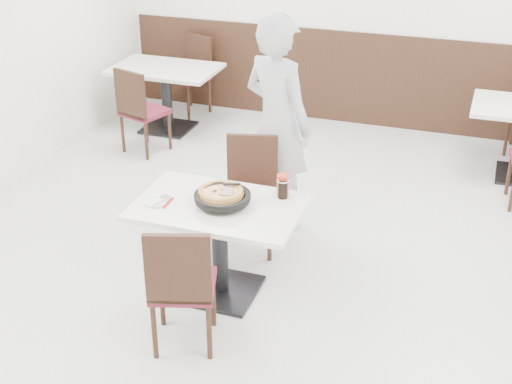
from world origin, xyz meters
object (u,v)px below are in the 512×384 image
(main_table, at_px, (220,249))
(diner_person, at_px, (277,124))
(chair_near, at_px, (183,283))
(cola_glass, at_px, (283,190))
(bg_chair_left_far, at_px, (188,76))
(pizza_pan, at_px, (222,200))
(bg_table_left, at_px, (167,99))
(pizza, at_px, (221,193))
(red_cup, at_px, (283,185))
(bg_chair_left_near, at_px, (145,110))
(chair_far, at_px, (250,198))
(side_plate, at_px, (156,202))

(main_table, relative_size, diner_person, 0.64)
(chair_near, distance_m, cola_glass, 1.03)
(bg_chair_left_far, bearing_deg, pizza_pan, 141.18)
(cola_glass, bearing_deg, bg_table_left, 129.83)
(pizza, relative_size, red_cup, 2.13)
(cola_glass, height_order, red_cup, red_cup)
(red_cup, distance_m, bg_chair_left_far, 3.94)
(bg_chair_left_near, xyz_separation_m, bg_chair_left_far, (-0.05, 1.27, 0.00))
(main_table, relative_size, bg_chair_left_far, 1.26)
(cola_glass, xyz_separation_m, bg_chair_left_far, (-2.23, 3.29, -0.34))
(diner_person, distance_m, bg_chair_left_near, 2.18)
(chair_far, height_order, bg_chair_left_near, same)
(pizza, relative_size, cola_glass, 2.63)
(red_cup, height_order, diner_person, diner_person)
(bg_chair_left_near, bearing_deg, cola_glass, -24.90)
(red_cup, bearing_deg, chair_near, -113.15)
(red_cup, relative_size, bg_table_left, 0.13)
(chair_far, bearing_deg, pizza_pan, 79.83)
(pizza, distance_m, bg_chair_left_near, 2.85)
(red_cup, xyz_separation_m, bg_chair_left_far, (-2.21, 3.24, -0.35))
(pizza_pan, relative_size, pizza, 1.15)
(main_table, bearing_deg, chair_near, -90.80)
(chair_far, bearing_deg, cola_glass, 120.45)
(side_plate, height_order, bg_table_left, side_plate)
(pizza_pan, distance_m, bg_chair_left_far, 4.01)
(pizza, distance_m, side_plate, 0.47)
(cola_glass, height_order, diner_person, diner_person)
(bg_table_left, bearing_deg, bg_chair_left_far, 88.85)
(diner_person, bearing_deg, chair_far, 107.03)
(pizza, height_order, bg_table_left, pizza)
(red_cup, relative_size, bg_chair_left_far, 0.17)
(side_plate, xyz_separation_m, diner_person, (0.50, 1.32, 0.18))
(chair_far, distance_m, red_cup, 0.65)
(pizza_pan, xyz_separation_m, red_cup, (0.36, 0.30, 0.04))
(main_table, distance_m, diner_person, 1.32)
(pizza, bearing_deg, red_cup, 31.32)
(diner_person, relative_size, bg_chair_left_far, 1.98)
(red_cup, bearing_deg, bg_table_left, 130.13)
(main_table, height_order, bg_table_left, same)
(cola_glass, distance_m, diner_person, 1.01)
(chair_near, relative_size, bg_chair_left_near, 1.00)
(pizza, bearing_deg, chair_far, 89.91)
(bg_chair_left_near, bearing_deg, pizza_pan, -33.61)
(chair_near, xyz_separation_m, pizza, (0.00, 0.69, 0.34))
(pizza, xyz_separation_m, side_plate, (-0.43, -0.19, -0.05))
(diner_person, bearing_deg, main_table, 111.70)
(chair_far, xyz_separation_m, bg_table_left, (-1.83, 2.26, -0.10))
(pizza, bearing_deg, side_plate, -155.89)
(pizza_pan, bearing_deg, pizza, 122.76)
(pizza_pan, xyz_separation_m, cola_glass, (0.37, 0.25, 0.02))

